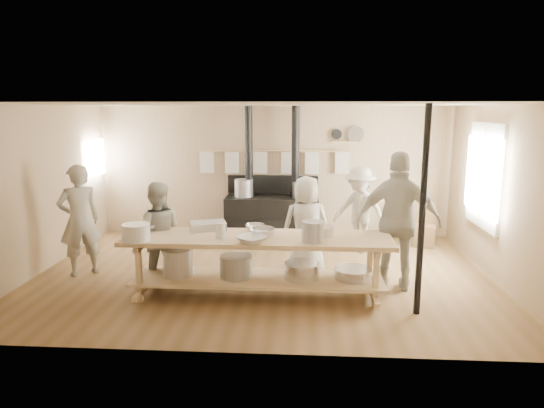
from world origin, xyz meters
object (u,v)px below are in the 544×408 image
(cook_by_window, at_px, (359,210))
(cook_center, at_px, (306,226))
(stove, at_px, (272,213))
(roasting_pan, at_px, (208,226))
(cook_far_left, at_px, (80,220))
(chair, at_px, (424,234))
(cook_right, at_px, (399,222))
(cook_left, at_px, (157,234))
(prep_table, at_px, (257,260))

(cook_by_window, bearing_deg, cook_center, -94.13)
(stove, xyz_separation_m, roasting_pan, (-0.73, -2.69, 0.38))
(cook_far_left, relative_size, cook_by_window, 1.12)
(cook_by_window, height_order, roasting_pan, cook_by_window)
(chair, bearing_deg, roasting_pan, -133.34)
(cook_right, bearing_deg, cook_left, 10.26)
(cook_by_window, bearing_deg, cook_left, -116.59)
(cook_left, height_order, chair, cook_left)
(stove, distance_m, cook_left, 3.03)
(cook_far_left, distance_m, cook_left, 1.37)
(cook_left, relative_size, cook_right, 0.77)
(roasting_pan, bearing_deg, cook_far_left, 168.83)
(cook_far_left, xyz_separation_m, cook_left, (1.32, -0.36, -0.10))
(prep_table, bearing_deg, roasting_pan, 155.66)
(cook_far_left, bearing_deg, cook_right, 139.40)
(cook_left, distance_m, chair, 4.98)
(cook_center, bearing_deg, cook_by_window, -138.38)
(roasting_pan, bearing_deg, cook_right, 1.88)
(cook_right, relative_size, roasting_pan, 3.98)
(prep_table, bearing_deg, cook_left, 165.52)
(cook_center, bearing_deg, chair, -153.72)
(cook_right, distance_m, roasting_pan, 2.69)
(cook_center, distance_m, cook_right, 1.41)
(cook_left, height_order, cook_center, cook_center)
(chair, bearing_deg, cook_center, -128.50)
(cook_right, distance_m, cook_by_window, 1.85)
(stove, xyz_separation_m, cook_right, (1.95, -2.60, 0.46))
(stove, distance_m, cook_by_window, 1.82)
(cook_by_window, relative_size, roasting_pan, 3.12)
(cook_far_left, bearing_deg, cook_left, 128.14)
(cook_right, distance_m, chair, 2.57)
(prep_table, relative_size, cook_far_left, 2.09)
(prep_table, distance_m, cook_center, 1.19)
(chair, relative_size, roasting_pan, 1.61)
(cook_by_window, height_order, chair, cook_by_window)
(cook_far_left, bearing_deg, cook_by_window, 161.90)
(cook_far_left, height_order, cook_right, cook_right)
(cook_left, bearing_deg, stove, -129.89)
(cook_far_left, height_order, roasting_pan, cook_far_left)
(cook_by_window, xyz_separation_m, roasting_pan, (-2.35, -1.90, 0.13))
(prep_table, height_order, chair, prep_table)
(cook_center, height_order, cook_by_window, same)
(prep_table, xyz_separation_m, chair, (2.90, 2.69, -0.28))
(cook_right, bearing_deg, roasting_pan, 11.55)
(cook_far_left, bearing_deg, prep_table, 128.48)
(prep_table, xyz_separation_m, cook_left, (-1.48, 0.38, 0.24))
(cook_center, distance_m, chair, 2.88)
(cook_by_window, distance_m, roasting_pan, 3.02)
(prep_table, bearing_deg, cook_center, 55.04)
(cook_far_left, height_order, cook_center, cook_far_left)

